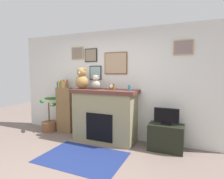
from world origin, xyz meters
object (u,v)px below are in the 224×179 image
at_px(potted_plant, 49,122).
at_px(tv_stand, 166,137).
at_px(fireplace, 105,115).
at_px(television, 166,117).
at_px(candle_jar, 130,88).
at_px(mantel_clock, 112,87).
at_px(teddy_bear_cream, 96,83).
at_px(bookshelf, 65,108).
at_px(teddy_bear_grey, 82,79).

height_order(potted_plant, tv_stand, potted_plant).
bearing_deg(fireplace, television, -0.27).
height_order(fireplace, candle_jar, candle_jar).
distance_m(tv_stand, candle_jar, 1.26).
distance_m(television, mantel_clock, 1.33).
distance_m(potted_plant, mantel_clock, 2.12).
bearing_deg(teddy_bear_cream, potted_plant, 179.54).
bearing_deg(television, fireplace, 179.73).
bearing_deg(tv_stand, candle_jar, -179.09).
height_order(fireplace, bookshelf, bookshelf).
xyz_separation_m(bookshelf, television, (2.62, -0.10, 0.06)).
distance_m(fireplace, bookshelf, 1.24).
bearing_deg(mantel_clock, fireplace, 174.18).
relative_size(potted_plant, mantel_clock, 6.42).
distance_m(bookshelf, potted_plant, 0.60).
relative_size(fireplace, teddy_bear_grey, 3.04).
height_order(bookshelf, teddy_bear_cream, teddy_bear_cream).
height_order(fireplace, teddy_bear_grey, teddy_bear_grey).
distance_m(candle_jar, teddy_bear_grey, 1.22).
bearing_deg(candle_jar, television, 0.81).
relative_size(bookshelf, teddy_bear_grey, 2.76).
relative_size(potted_plant, tv_stand, 1.32).
bearing_deg(potted_plant, fireplace, 0.22).
bearing_deg(teddy_bear_grey, potted_plant, 179.37).
xyz_separation_m(bookshelf, candle_jar, (1.84, -0.11, 0.62)).
xyz_separation_m(bookshelf, teddy_bear_cream, (1.01, -0.11, 0.71)).
relative_size(tv_stand, teddy_bear_grey, 1.36).
height_order(tv_stand, teddy_bear_grey, teddy_bear_grey).
bearing_deg(tv_stand, bookshelf, 177.82).
distance_m(fireplace, television, 1.39).
distance_m(mantel_clock, teddy_bear_grey, 0.81).
bearing_deg(tv_stand, potted_plant, -179.98).
height_order(television, teddy_bear_cream, teddy_bear_cream).
relative_size(bookshelf, candle_jar, 11.85).
distance_m(tv_stand, mantel_clock, 1.57).
bearing_deg(tv_stand, mantel_clock, -179.34).
bearing_deg(television, candle_jar, -179.19).
bearing_deg(mantel_clock, teddy_bear_cream, 179.85).
xyz_separation_m(tv_stand, television, (0.00, -0.00, 0.43)).
bearing_deg(potted_plant, bookshelf, 12.86).
relative_size(bookshelf, mantel_clock, 9.88).
height_order(candle_jar, mantel_clock, mantel_clock).
xyz_separation_m(mantel_clock, teddy_bear_cream, (-0.41, 0.00, 0.08)).
distance_m(fireplace, tv_stand, 1.43).
bearing_deg(potted_plant, candle_jar, -0.28).
distance_m(potted_plant, teddy_bear_grey, 1.59).
bearing_deg(teddy_bear_cream, tv_stand, 0.46).
xyz_separation_m(fireplace, television, (1.39, -0.01, 0.09)).
bearing_deg(fireplace, tv_stand, -0.22).
relative_size(candle_jar, teddy_bear_grey, 0.23).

